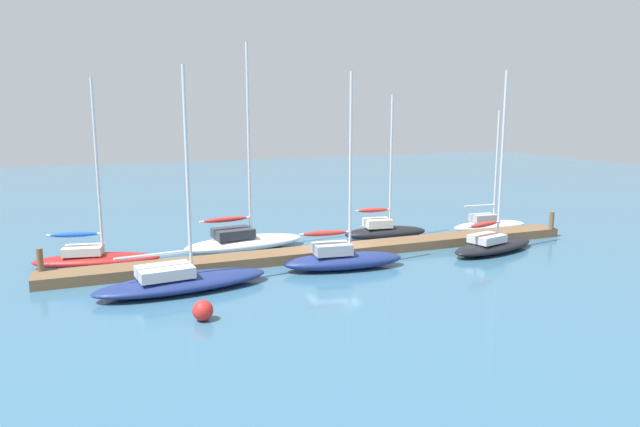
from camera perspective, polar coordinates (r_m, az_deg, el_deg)
name	(u,v)px	position (r m, az deg, el deg)	size (l,w,h in m)	color
ground_plane	(334,256)	(31.69, 1.36, -4.16)	(120.00, 120.00, 0.00)	#386684
dock_pier	(334,251)	(31.63, 1.37, -3.71)	(29.57, 1.70, 0.51)	brown
dock_piling_near_end	(40,265)	(29.78, -25.62, -4.57)	(0.28, 0.28, 1.58)	brown
dock_piling_far_end	(551,224)	(38.89, 21.64, -0.99)	(0.28, 0.28, 1.58)	brown
sailboat_0	(95,256)	(31.65, -21.13, -3.92)	(6.43, 2.99, 9.36)	#B21E1E
sailboat_1	(181,280)	(26.35, -13.42, -6.32)	(7.86, 3.16, 9.68)	navy
sailboat_2	(243,240)	(33.11, -7.50, -2.58)	(7.18, 3.03, 11.35)	white
sailboat_3	(342,257)	(29.04, 2.17, -4.31)	(6.26, 2.57, 9.60)	navy
sailboat_4	(384,230)	(35.79, 6.30, -1.60)	(5.37, 2.32, 8.64)	black
sailboat_5	(493,243)	(33.70, 16.51, -2.80)	(6.30, 3.29, 9.87)	black
sailboat_6	(489,224)	(39.29, 16.18, -0.98)	(5.33, 1.77, 7.76)	white
mooring_buoy_red	(203,310)	(22.67, -11.37, -9.26)	(0.79, 0.79, 0.79)	red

